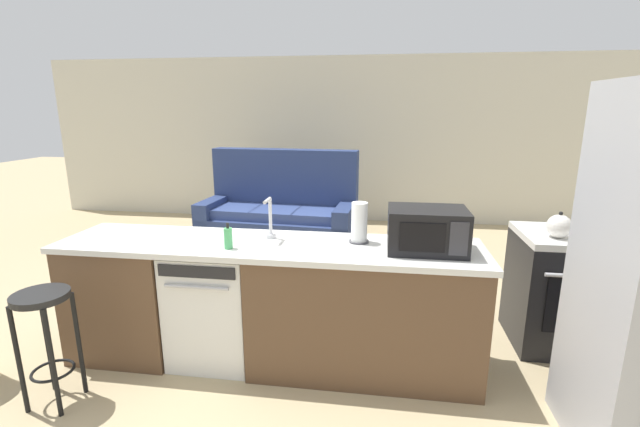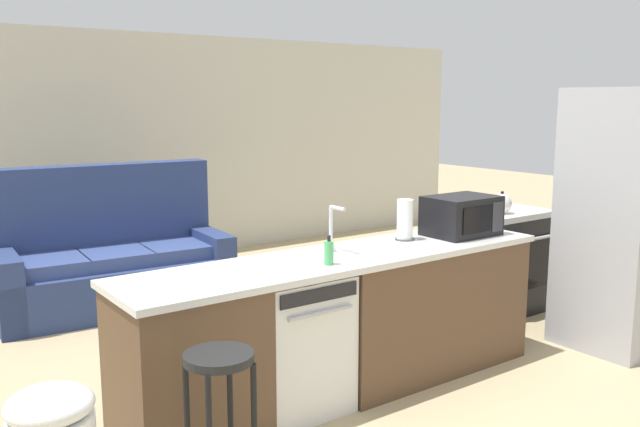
# 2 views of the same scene
# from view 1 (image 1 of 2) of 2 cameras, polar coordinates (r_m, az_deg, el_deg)

# --- Properties ---
(ground_plane) EXTENTS (24.00, 24.00, 0.00)m
(ground_plane) POSITION_cam_1_polar(r_m,az_deg,el_deg) (3.40, -9.07, -18.39)
(ground_plane) COLOR tan
(wall_back) EXTENTS (10.00, 0.06, 2.60)m
(wall_back) POSITION_cam_1_polar(r_m,az_deg,el_deg) (6.98, 3.24, 9.68)
(wall_back) COLOR beige
(wall_back) RESTS_ON ground_plane
(kitchen_counter) EXTENTS (2.94, 0.66, 0.90)m
(kitchen_counter) POSITION_cam_1_polar(r_m,az_deg,el_deg) (3.14, -5.09, -12.39)
(kitchen_counter) COLOR brown
(kitchen_counter) RESTS_ON ground_plane
(dishwasher) EXTENTS (0.58, 0.61, 0.84)m
(dishwasher) POSITION_cam_1_polar(r_m,az_deg,el_deg) (3.28, -13.62, -11.54)
(dishwasher) COLOR silver
(dishwasher) RESTS_ON ground_plane
(stove_range) EXTENTS (0.76, 0.68, 0.90)m
(stove_range) POSITION_cam_1_polar(r_m,az_deg,el_deg) (3.83, 30.03, -8.78)
(stove_range) COLOR black
(stove_range) RESTS_ON ground_plane
(microwave) EXTENTS (0.50, 0.37, 0.28)m
(microwave) POSITION_cam_1_polar(r_m,az_deg,el_deg) (2.86, 14.08, -2.11)
(microwave) COLOR black
(microwave) RESTS_ON kitchen_counter
(sink_faucet) EXTENTS (0.07, 0.18, 0.30)m
(sink_faucet) POSITION_cam_1_polar(r_m,az_deg,el_deg) (3.04, -6.70, -0.97)
(sink_faucet) COLOR silver
(sink_faucet) RESTS_ON kitchen_counter
(paper_towel_roll) EXTENTS (0.14, 0.14, 0.28)m
(paper_towel_roll) POSITION_cam_1_polar(r_m,az_deg,el_deg) (2.95, 5.26, -1.27)
(paper_towel_roll) COLOR #4C4C51
(paper_towel_roll) RESTS_ON kitchen_counter
(soap_bottle) EXTENTS (0.06, 0.06, 0.18)m
(soap_bottle) POSITION_cam_1_polar(r_m,az_deg,el_deg) (2.89, -12.15, -3.21)
(soap_bottle) COLOR #4CB266
(soap_bottle) RESTS_ON kitchen_counter
(kettle) EXTENTS (0.21, 0.17, 0.19)m
(kettle) POSITION_cam_1_polar(r_m,az_deg,el_deg) (3.50, 29.29, -1.48)
(kettle) COLOR silver
(kettle) RESTS_ON stove_range
(bar_stool) EXTENTS (0.32, 0.32, 0.74)m
(bar_stool) POSITION_cam_1_polar(r_m,az_deg,el_deg) (3.14, -32.78, -12.35)
(bar_stool) COLOR black
(bar_stool) RESTS_ON ground_plane
(couch) EXTENTS (2.06, 1.04, 1.27)m
(couch) POSITION_cam_1_polar(r_m,az_deg,el_deg) (5.78, -5.24, -0.34)
(couch) COLOR navy
(couch) RESTS_ON ground_plane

